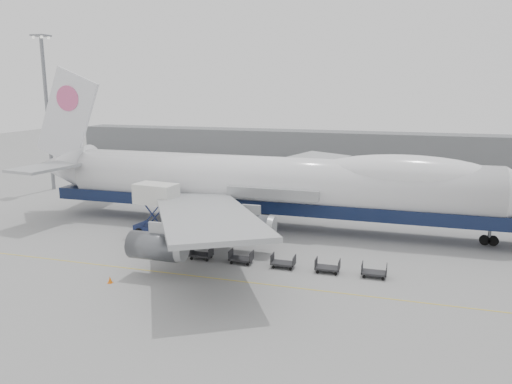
% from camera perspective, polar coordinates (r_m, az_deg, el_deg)
% --- Properties ---
extents(ground, '(260.00, 260.00, 0.00)m').
position_cam_1_polar(ground, '(51.75, -1.71, -7.54)').
color(ground, gray).
rests_on(ground, ground).
extents(apron_line, '(60.00, 0.15, 0.01)m').
position_cam_1_polar(apron_line, '(46.47, -4.10, -9.89)').
color(apron_line, gold).
rests_on(apron_line, ground).
extents(hangar, '(110.00, 8.00, 7.00)m').
position_cam_1_polar(hangar, '(119.79, 4.43, 5.36)').
color(hangar, slate).
rests_on(hangar, ground).
extents(floodlight_mast, '(2.40, 2.40, 25.43)m').
position_cam_1_polar(floodlight_mast, '(90.87, -22.80, 9.17)').
color(floodlight_mast, slate).
rests_on(floodlight_mast, ground).
extents(airliner, '(67.00, 55.30, 19.98)m').
position_cam_1_polar(airliner, '(61.22, 2.40, 0.99)').
color(airliner, white).
rests_on(airliner, ground).
extents(catering_truck, '(5.55, 4.13, 6.16)m').
position_cam_1_polar(catering_truck, '(59.79, -11.28, -1.63)').
color(catering_truck, '#18224A').
rests_on(catering_truck, ground).
extents(traffic_cone, '(0.43, 0.43, 0.63)m').
position_cam_1_polar(traffic_cone, '(47.25, -16.34, -9.60)').
color(traffic_cone, orange).
rests_on(traffic_cone, ground).
extents(dolly_0, '(2.30, 1.35, 1.30)m').
position_cam_1_polar(dolly_0, '(53.36, -10.59, -6.53)').
color(dolly_0, '#2D2D30').
rests_on(dolly_0, ground).
extents(dolly_1, '(2.30, 1.35, 1.30)m').
position_cam_1_polar(dolly_1, '(51.58, -6.29, -7.05)').
color(dolly_1, '#2D2D30').
rests_on(dolly_1, ground).
extents(dolly_2, '(2.30, 1.35, 1.30)m').
position_cam_1_polar(dolly_2, '(50.12, -1.71, -7.56)').
color(dolly_2, '#2D2D30').
rests_on(dolly_2, ground).
extents(dolly_3, '(2.30, 1.35, 1.30)m').
position_cam_1_polar(dolly_3, '(48.99, 3.13, -8.04)').
color(dolly_3, '#2D2D30').
rests_on(dolly_3, ground).
extents(dolly_4, '(2.30, 1.35, 1.30)m').
position_cam_1_polar(dolly_4, '(48.22, 8.17, -8.48)').
color(dolly_4, '#2D2D30').
rests_on(dolly_4, ground).
extents(dolly_5, '(2.30, 1.35, 1.30)m').
position_cam_1_polar(dolly_5, '(47.83, 13.34, -8.87)').
color(dolly_5, '#2D2D30').
rests_on(dolly_5, ground).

